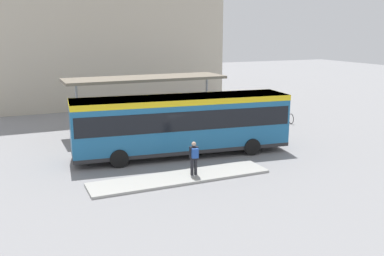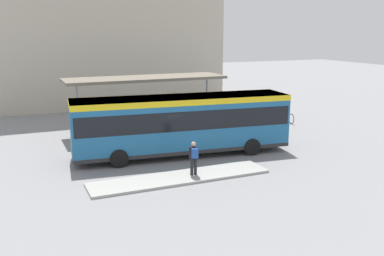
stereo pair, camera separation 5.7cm
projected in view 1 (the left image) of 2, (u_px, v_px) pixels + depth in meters
ground_plane at (182, 155)px, 23.55m from camera, size 120.00×120.00×0.00m
curb_island at (181, 178)px, 19.70m from camera, size 8.49×1.80×0.12m
city_bus at (182, 121)px, 23.13m from camera, size 11.92×3.75×3.23m
pedestrian_waiting at (194, 156)px, 19.68m from camera, size 0.41×0.44×1.59m
bicycle_white at (288, 117)px, 31.68m from camera, size 0.48×1.80×0.78m
bicycle_red at (282, 116)px, 32.26m from camera, size 0.48×1.75×0.75m
station_shelter at (145, 79)px, 28.05m from camera, size 10.54×3.04×3.70m
station_building at (96, 10)px, 42.26m from camera, size 20.52×15.19×17.29m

